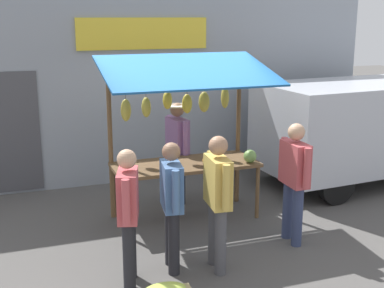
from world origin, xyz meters
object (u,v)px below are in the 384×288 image
Objects in this scene: shopper_in_striped_shirt at (294,174)px; shopper_with_shopping_bag at (218,193)px; shopper_in_grey_tee at (172,198)px; market_stall at (186,120)px; vendor_with_sunhat at (177,144)px; parked_van at (368,122)px; shopper_with_ponytail at (128,208)px.

shopper_in_striped_shirt is 0.99× the size of shopper_with_shopping_bag.
shopper_in_striped_shirt is (-1.81, -0.21, 0.04)m from shopper_in_grey_tee.
market_stall is 1.48× the size of vendor_with_sunhat.
shopper_with_ponytail is at bearing 20.66° from parked_van.
market_stall is 1.54× the size of shopper_with_ponytail.
parked_van reaches higher than vendor_with_sunhat.
market_stall reaches higher than shopper_with_shopping_bag.
shopper_in_striped_shirt reaches higher than shopper_in_grey_tee.
shopper_in_grey_tee is at bearing 21.70° from parked_van.
shopper_in_grey_tee is 0.56m from shopper_with_shopping_bag.
shopper_in_striped_shirt is at bearing 128.26° from market_stall.
shopper_with_ponytail is (2.38, 0.37, -0.04)m from shopper_in_striped_shirt.
vendor_with_sunhat is at bearing 26.44° from shopper_in_striped_shirt.
market_stall is 1.48× the size of shopper_with_shopping_bag.
shopper_with_ponytail is at bearing 114.24° from shopper_in_grey_tee.
market_stall is 1.83m from shopper_in_grey_tee.
vendor_with_sunhat is at bearing -13.06° from shopper_with_ponytail.
vendor_with_sunhat is at bearing -11.35° from shopper_in_grey_tee.
shopper_with_shopping_bag is at bearing -74.58° from shopper_with_ponytail.
vendor_with_sunhat reaches higher than shopper_in_striped_shirt.
shopper_in_grey_tee is at bearing -26.27° from vendor_with_sunhat.
shopper_in_striped_shirt is 1.34m from shopper_with_shopping_bag.
shopper_in_grey_tee is 0.96× the size of shopper_in_striped_shirt.
vendor_with_sunhat is (-0.10, -0.73, -0.54)m from market_stall.
market_stall reaches higher than shopper_in_striped_shirt.
market_stall is 1.55× the size of shopper_in_grey_tee.
shopper_in_striped_shirt is 0.37× the size of parked_van.
vendor_with_sunhat reaches higher than shopper_with_ponytail.
shopper_in_striped_shirt is at bearing 31.88° from parked_van.
market_stall is 0.91m from vendor_with_sunhat.
shopper_with_shopping_bag is at bearing 83.13° from market_stall.
shopper_in_grey_tee is (0.83, 2.29, -0.07)m from vendor_with_sunhat.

